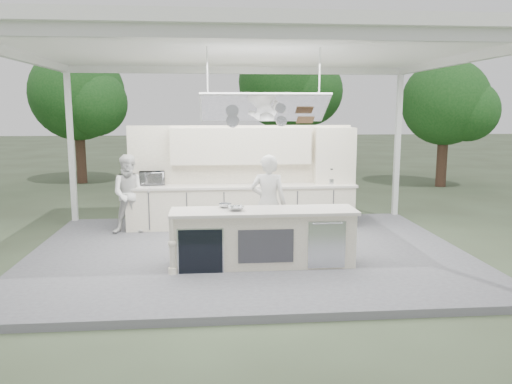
{
  "coord_description": "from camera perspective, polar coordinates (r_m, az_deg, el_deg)",
  "views": [
    {
      "loc": [
        -0.65,
        -9.0,
        2.72
      ],
      "look_at": [
        0.19,
        0.4,
        1.15
      ],
      "focal_mm": 35.0,
      "sensor_mm": 36.0,
      "label": 1
    }
  ],
  "objects": [
    {
      "name": "tent",
      "position": [
        9.07,
        -0.96,
        15.69
      ],
      "size": [
        8.2,
        6.2,
        3.86
      ],
      "color": "white",
      "rests_on": "ground"
    },
    {
      "name": "ground",
      "position": [
        9.43,
        -0.92,
        -7.36
      ],
      "size": [
        90.0,
        90.0,
        0.0
      ],
      "primitive_type": "plane",
      "color": "#4A5B3E",
      "rests_on": "ground"
    },
    {
      "name": "back_counter",
      "position": [
        11.13,
        -1.64,
        -1.58
      ],
      "size": [
        5.08,
        0.72,
        0.95
      ],
      "color": "white",
      "rests_on": "stage_deck"
    },
    {
      "name": "back_wall_unit",
      "position": [
        11.23,
        0.53,
        3.56
      ],
      "size": [
        5.05,
        0.48,
        2.25
      ],
      "color": "white",
      "rests_on": "stage_deck"
    },
    {
      "name": "tree_cluster",
      "position": [
        18.79,
        -3.66,
        11.13
      ],
      "size": [
        19.55,
        9.4,
        5.85
      ],
      "color": "brown",
      "rests_on": "ground"
    },
    {
      "name": "stage_deck",
      "position": [
        9.41,
        -0.93,
        -7.01
      ],
      "size": [
        8.0,
        6.0,
        0.12
      ],
      "primitive_type": "cube",
      "color": "slate",
      "rests_on": "ground"
    },
    {
      "name": "toaster_oven",
      "position": [
        11.26,
        -11.81,
        1.57
      ],
      "size": [
        0.59,
        0.44,
        0.3
      ],
      "primitive_type": "imported",
      "rotation": [
        0.0,
        0.0,
        0.13
      ],
      "color": "#BABCC2",
      "rests_on": "back_counter"
    },
    {
      "name": "sous_chef",
      "position": [
        10.84,
        -14.13,
        -0.24
      ],
      "size": [
        0.88,
        0.72,
        1.67
      ],
      "primitive_type": "imported",
      "rotation": [
        0.0,
        0.0,
        0.11
      ],
      "color": "silver",
      "rests_on": "stage_deck"
    },
    {
      "name": "demo_island",
      "position": [
        8.41,
        0.74,
        -5.22
      ],
      "size": [
        3.1,
        0.79,
        0.95
      ],
      "color": "white",
      "rests_on": "stage_deck"
    },
    {
      "name": "head_chef",
      "position": [
        9.17,
        1.42,
        -1.28
      ],
      "size": [
        0.74,
        0.57,
        1.8
      ],
      "primitive_type": "imported",
      "rotation": [
        0.0,
        0.0,
        2.91
      ],
      "color": "white",
      "rests_on": "stage_deck"
    },
    {
      "name": "bowl_large",
      "position": [
        8.25,
        -2.31,
        -1.89
      ],
      "size": [
        0.31,
        0.31,
        0.07
      ],
      "primitive_type": "imported",
      "rotation": [
        0.0,
        0.0,
        0.16
      ],
      "color": "silver",
      "rests_on": "demo_island"
    },
    {
      "name": "bowl_small",
      "position": [
        8.51,
        -3.55,
        -1.55
      ],
      "size": [
        0.27,
        0.27,
        0.07
      ],
      "primitive_type": "imported",
      "rotation": [
        0.0,
        0.0,
        0.29
      ],
      "color": "#B3B6BA",
      "rests_on": "demo_island"
    }
  ]
}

